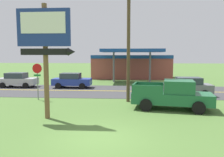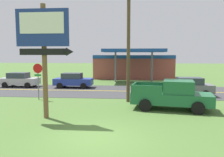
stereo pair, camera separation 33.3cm
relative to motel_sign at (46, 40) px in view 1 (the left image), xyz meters
The scene contains 11 objects.
ground_plane 6.21m from the motel_sign, 40.28° to the right, with size 180.00×180.00×0.00m, color #4C7033.
road_asphalt 11.60m from the motel_sign, 72.05° to the left, with size 140.00×8.00×0.02m, color #3D3D3F.
road_centre_line 11.60m from the motel_sign, 72.05° to the left, with size 126.00×0.20×0.01m, color gold.
motel_sign is the anchor object (origin of this frame).
stop_sign 6.48m from the motel_sign, 117.12° to the left, with size 0.80×0.08×2.95m.
utility_pole 6.89m from the motel_sign, 48.36° to the left, with size 2.02×0.26×9.20m.
gas_station 24.18m from the motel_sign, 77.95° to the left, with size 12.00×11.50×4.40m.
pickup_green_parked_on_lawn 8.80m from the motel_sign, 20.94° to the left, with size 5.45×2.88×1.96m.
car_grey_near_lane 13.32m from the motel_sign, 39.78° to the left, with size 4.20×2.00×1.64m.
car_silver_mid_lane 14.97m from the motel_sign, 122.87° to the left, with size 4.20×2.00×1.64m.
car_blue_far_lane 12.83m from the motel_sign, 97.81° to the left, with size 4.20×2.00×1.64m.
Camera 1 is at (1.27, -9.57, 3.63)m, focal length 36.44 mm.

